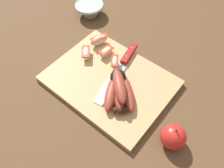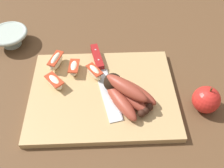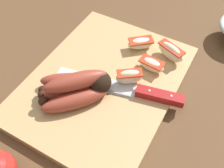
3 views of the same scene
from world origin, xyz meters
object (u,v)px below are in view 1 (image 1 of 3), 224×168
(apple_wedge_far, at_px, (86,53))
(apple_wedge_extra, at_px, (115,63))
(apple_wedge_middle, at_px, (106,52))
(banana_bunch, at_px, (119,89))
(ceramic_bowl, at_px, (90,8))
(chefs_knife, at_px, (123,63))
(apple_wedge_near, at_px, (99,40))
(whole_apple, at_px, (173,137))

(apple_wedge_far, height_order, apple_wedge_extra, apple_wedge_extra)
(apple_wedge_far, bearing_deg, apple_wedge_middle, 44.99)
(banana_bunch, height_order, ceramic_bowl, banana_bunch)
(apple_wedge_far, bearing_deg, chefs_knife, 22.22)
(banana_bunch, distance_m, apple_wedge_extra, 0.11)
(apple_wedge_near, height_order, apple_wedge_far, apple_wedge_near)
(apple_wedge_middle, xyz_separation_m, ceramic_bowl, (-0.22, 0.15, -0.00))
(chefs_knife, height_order, ceramic_bowl, ceramic_bowl)
(chefs_knife, height_order, apple_wedge_middle, apple_wedge_middle)
(banana_bunch, bearing_deg, whole_apple, -6.97)
(apple_wedge_near, relative_size, apple_wedge_extra, 1.21)
(apple_wedge_far, bearing_deg, banana_bunch, -15.25)
(apple_wedge_far, relative_size, apple_wedge_extra, 1.08)
(banana_bunch, height_order, whole_apple, whole_apple)
(apple_wedge_near, bearing_deg, apple_wedge_extra, -23.35)
(apple_wedge_near, bearing_deg, apple_wedge_middle, -23.83)
(apple_wedge_middle, xyz_separation_m, whole_apple, (0.35, -0.13, 0.00))
(apple_wedge_near, relative_size, apple_wedge_far, 1.12)
(apple_wedge_extra, bearing_deg, whole_apple, -19.66)
(banana_bunch, bearing_deg, apple_wedge_near, 146.88)
(apple_wedge_extra, relative_size, ceramic_bowl, 0.49)
(apple_wedge_middle, bearing_deg, apple_wedge_near, 156.17)
(apple_wedge_middle, relative_size, ceramic_bowl, 0.50)
(banana_bunch, bearing_deg, apple_wedge_middle, 143.79)
(apple_wedge_extra, height_order, whole_apple, whole_apple)
(apple_wedge_middle, height_order, apple_wedge_far, same)
(apple_wedge_middle, bearing_deg, apple_wedge_extra, -22.91)
(apple_wedge_near, distance_m, apple_wedge_middle, 0.06)
(apple_wedge_middle, relative_size, apple_wedge_extra, 1.01)
(banana_bunch, distance_m, apple_wedge_near, 0.23)
(banana_bunch, relative_size, apple_wedge_far, 2.44)
(chefs_knife, relative_size, apple_wedge_middle, 4.59)
(chefs_knife, bearing_deg, ceramic_bowl, 153.09)
(apple_wedge_far, distance_m, whole_apple, 0.41)
(banana_bunch, relative_size, ceramic_bowl, 1.30)
(ceramic_bowl, bearing_deg, whole_apple, -26.25)
(chefs_knife, relative_size, apple_wedge_near, 3.83)
(apple_wedge_near, distance_m, apple_wedge_extra, 0.12)
(banana_bunch, distance_m, whole_apple, 0.21)
(banana_bunch, bearing_deg, ceramic_bowl, 144.74)
(apple_wedge_near, height_order, apple_wedge_middle, apple_wedge_near)
(apple_wedge_near, bearing_deg, apple_wedge_far, -88.08)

